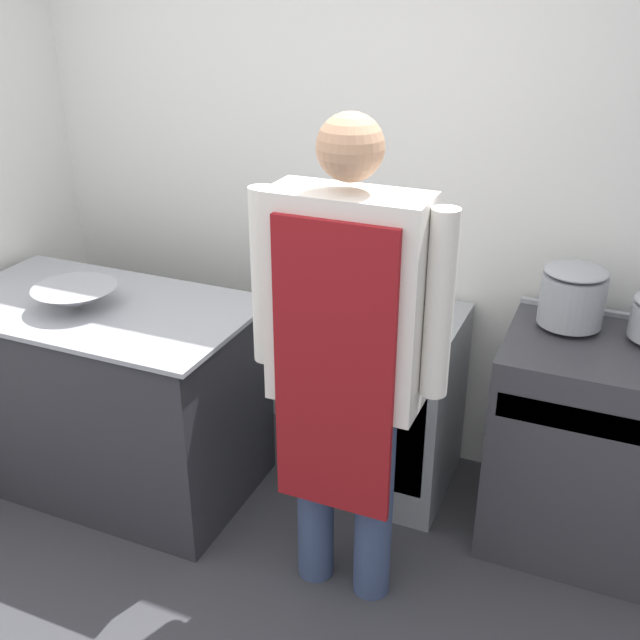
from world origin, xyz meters
TOP-DOWN VIEW (x-y plane):
  - wall_back at (0.00, 1.69)m, footprint 8.00×0.05m
  - prep_counter at (-0.88, 0.89)m, footprint 1.34×0.75m
  - stove at (1.16, 1.31)m, footprint 0.77×0.61m
  - fridge_unit at (0.29, 1.35)m, footprint 0.57×0.57m
  - person_cook at (0.34, 0.67)m, footprint 0.70×0.24m
  - mixing_bowl at (-0.94, 0.83)m, footprint 0.35×0.35m
  - stock_pot at (0.99, 1.41)m, footprint 0.25×0.25m

SIDE VIEW (x-z plane):
  - fridge_unit at x=0.29m, z-range 0.00..0.84m
  - prep_counter at x=-0.88m, z-range 0.00..0.89m
  - stove at x=1.16m, z-range -0.01..0.91m
  - mixing_bowl at x=-0.94m, z-range 0.89..0.98m
  - person_cook at x=0.34m, z-range 0.14..1.94m
  - stock_pot at x=0.99m, z-range 0.92..1.16m
  - wall_back at x=0.00m, z-range 0.00..2.70m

